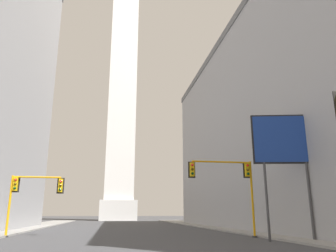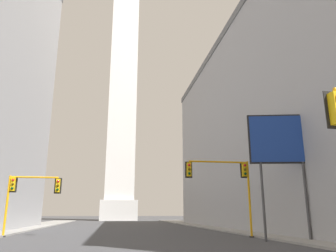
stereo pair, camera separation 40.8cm
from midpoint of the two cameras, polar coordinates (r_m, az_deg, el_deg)
The scene contains 6 objects.
sidewalk_right at distance 34.02m, azimuth 15.17°, elevation -17.42°, with size 5.00×103.26×0.15m, color gray.
building_right at distance 43.61m, azimuth 26.04°, elevation 0.75°, with size 23.67×58.62×24.95m.
obelisk at distance 93.83m, azimuth -7.95°, elevation 8.69°, with size 9.10×9.10×80.80m.
traffic_light_mid_left at distance 29.94m, azimuth -23.29°, elevation -10.24°, with size 4.34×0.52×4.87m.
traffic_light_mid_right at distance 27.39m, azimuth 10.41°, elevation -8.93°, with size 5.45×0.51×6.01m.
billboard_sign at distance 25.05m, azimuth 18.97°, elevation -2.74°, with size 4.36×1.16×8.87m.
Camera 1 is at (-1.73, -0.01, 1.88)m, focal length 35.00 mm.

